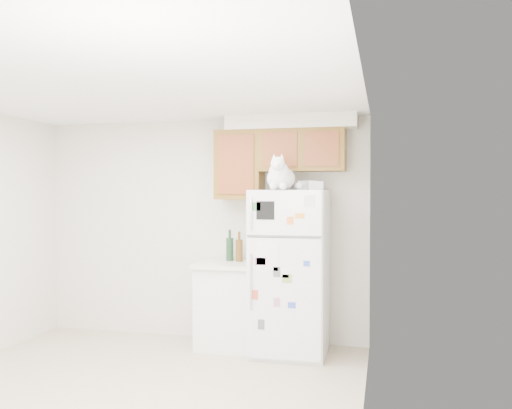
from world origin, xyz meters
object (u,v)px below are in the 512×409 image
(refrigerator, at_px, (290,272))
(cat, at_px, (281,177))
(storage_box_back, at_px, (308,185))
(base_counter, at_px, (228,304))
(storage_box_front, at_px, (315,186))
(bottle_green, at_px, (230,245))
(bottle_amber, at_px, (239,246))

(refrigerator, height_order, cat, cat)
(refrigerator, height_order, storage_box_back, storage_box_back)
(base_counter, relative_size, storage_box_back, 5.11)
(storage_box_front, height_order, bottle_green, storage_box_front)
(refrigerator, relative_size, bottle_green, 4.94)
(bottle_green, bearing_deg, storage_box_back, -2.75)
(refrigerator, xyz_separation_m, cat, (-0.05, -0.25, 0.98))
(refrigerator, relative_size, storage_box_back, 9.44)
(bottle_amber, bearing_deg, cat, -38.07)
(refrigerator, xyz_separation_m, bottle_green, (-0.71, 0.21, 0.24))
(cat, bearing_deg, base_counter, 153.01)
(bottle_green, bearing_deg, refrigerator, -16.59)
(storage_box_front, bearing_deg, base_counter, 149.77)
(storage_box_front, bearing_deg, bottle_green, 141.98)
(cat, distance_m, bottle_amber, 1.02)
(cat, bearing_deg, storage_box_back, 63.01)
(refrigerator, xyz_separation_m, storage_box_front, (0.26, -0.03, 0.89))
(storage_box_back, relative_size, bottle_green, 0.52)
(bottle_amber, bearing_deg, refrigerator, -16.26)
(refrigerator, distance_m, bottle_green, 0.78)
(storage_box_front, relative_size, bottle_amber, 0.46)
(base_counter, bearing_deg, storage_box_front, -6.08)
(cat, height_order, bottle_amber, cat)
(base_counter, xyz_separation_m, cat, (0.64, -0.33, 1.37))
(cat, height_order, bottle_green, cat)
(cat, bearing_deg, bottle_amber, 141.93)
(cat, xyz_separation_m, storage_box_back, (0.21, 0.42, -0.08))
(bottle_green, bearing_deg, base_counter, -80.67)
(refrigerator, height_order, bottle_amber, refrigerator)
(refrigerator, bearing_deg, cat, -101.55)
(storage_box_back, distance_m, bottle_amber, 1.01)
(storage_box_front, distance_m, bottle_amber, 1.10)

